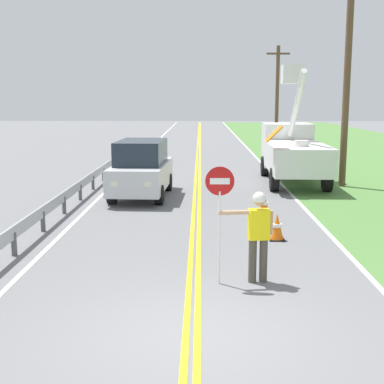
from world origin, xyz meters
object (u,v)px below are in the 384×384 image
(traffic_cone_mid, at_px, (264,205))
(utility_bucket_truck, at_px, (292,150))
(oncoming_suv_nearest, at_px, (142,169))
(flagger_worker, at_px, (258,231))
(utility_pole_near, at_px, (347,74))
(utility_pole_mid, at_px, (277,94))
(traffic_cone_lead, at_px, (277,227))
(stop_sign_paddle, at_px, (220,199))

(traffic_cone_mid, bearing_deg, utility_bucket_truck, 73.80)
(oncoming_suv_nearest, bearing_deg, utility_bucket_truck, 31.74)
(flagger_worker, xyz_separation_m, utility_pole_near, (4.77, 11.80, 3.55))
(utility_pole_mid, relative_size, traffic_cone_lead, 10.88)
(oncoming_suv_nearest, height_order, traffic_cone_lead, oncoming_suv_nearest)
(utility_pole_near, xyz_separation_m, traffic_cone_lead, (-3.93, -8.60, -4.26))
(utility_pole_near, bearing_deg, stop_sign_paddle, -114.93)
(utility_pole_near, relative_size, utility_pole_mid, 1.16)
(flagger_worker, height_order, traffic_cone_lead, flagger_worker)
(utility_bucket_truck, height_order, utility_pole_mid, utility_pole_mid)
(utility_bucket_truck, relative_size, utility_pole_mid, 0.90)
(utility_bucket_truck, relative_size, utility_pole_near, 0.78)
(flagger_worker, bearing_deg, traffic_cone_mid, 81.97)
(oncoming_suv_nearest, distance_m, utility_pole_mid, 24.07)
(oncoming_suv_nearest, distance_m, traffic_cone_mid, 5.27)
(utility_pole_mid, bearing_deg, stop_sign_paddle, -99.92)
(utility_pole_mid, bearing_deg, flagger_worker, -98.61)
(utility_bucket_truck, relative_size, oncoming_suv_nearest, 1.47)
(oncoming_suv_nearest, bearing_deg, traffic_cone_lead, -55.53)
(flagger_worker, bearing_deg, utility_bucket_truck, 77.56)
(flagger_worker, relative_size, utility_pole_mid, 0.24)
(stop_sign_paddle, distance_m, utility_pole_mid, 32.39)
(flagger_worker, xyz_separation_m, traffic_cone_lead, (0.84, 3.20, -0.71))
(utility_pole_near, distance_m, utility_pole_mid, 19.94)
(oncoming_suv_nearest, relative_size, utility_pole_near, 0.53)
(stop_sign_paddle, bearing_deg, traffic_cone_lead, 64.08)
(utility_pole_near, distance_m, traffic_cone_mid, 8.11)
(oncoming_suv_nearest, distance_m, traffic_cone_lead, 7.37)
(utility_bucket_truck, distance_m, traffic_cone_lead, 10.15)
(oncoming_suv_nearest, height_order, utility_pole_mid, utility_pole_mid)
(utility_pole_near, bearing_deg, flagger_worker, -112.02)
(utility_pole_mid, bearing_deg, traffic_cone_mid, -98.75)
(oncoming_suv_nearest, xyz_separation_m, utility_pole_near, (8.08, 2.55, 3.53))
(utility_bucket_truck, xyz_separation_m, oncoming_suv_nearest, (-6.19, -3.83, -0.34))
(traffic_cone_mid, bearing_deg, oncoming_suv_nearest, 143.07)
(flagger_worker, distance_m, utility_pole_near, 13.21)
(utility_pole_mid, bearing_deg, oncoming_suv_nearest, -109.85)
(stop_sign_paddle, xyz_separation_m, oncoming_suv_nearest, (-2.55, 9.35, -0.65))
(flagger_worker, xyz_separation_m, utility_bucket_truck, (2.89, 13.08, 0.35))
(stop_sign_paddle, relative_size, utility_bucket_truck, 0.34)
(stop_sign_paddle, bearing_deg, oncoming_suv_nearest, 105.23)
(oncoming_suv_nearest, bearing_deg, utility_pole_mid, 70.15)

